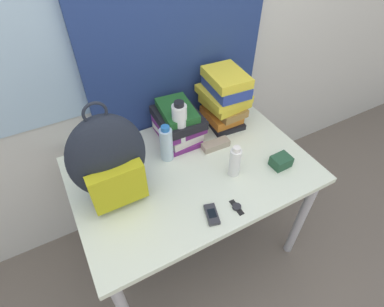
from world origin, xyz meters
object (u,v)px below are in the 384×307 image
book_stack_left (178,123)px  sports_bottle (180,128)px  water_bottle (166,144)px  sunscreen_bottle (235,162)px  wristwatch (237,207)px  camera_pouch (281,161)px  backpack (108,160)px  cell_phone (212,214)px  book_stack_center (224,98)px  sunglasses_case (216,145)px

book_stack_left → sports_bottle: bearing=-109.5°
water_bottle → sports_bottle: bearing=18.3°
water_bottle → sunscreen_bottle: water_bottle is taller
wristwatch → camera_pouch: bearing=18.1°
backpack → book_stack_left: size_ratio=1.77×
backpack → book_stack_left: (0.42, 0.21, -0.11)m
water_bottle → cell_phone: bearing=-87.4°
water_bottle → camera_pouch: size_ratio=2.14×
book_stack_center → backpack: bearing=-163.6°
sunscreen_bottle → sunglasses_case: 0.21m
sports_bottle → sunscreen_bottle: sports_bottle is taller
camera_pouch → wristwatch: bearing=-161.9°
book_stack_center → sunglasses_case: (-0.15, -0.17, -0.15)m
book_stack_left → backpack: bearing=-153.4°
book_stack_left → book_stack_center: (0.29, -0.00, 0.07)m
camera_pouch → cell_phone: bearing=-168.4°
backpack → book_stack_center: backpack is taller
camera_pouch → water_bottle: bearing=146.2°
water_bottle → sunglasses_case: bearing=-10.9°
sunglasses_case → book_stack_center: bearing=48.0°
sunglasses_case → water_bottle: bearing=169.1°
camera_pouch → sunglasses_case: bearing=128.7°
water_bottle → wristwatch: size_ratio=2.38×
sunscreen_bottle → sunglasses_case: bearing=84.0°
sunscreen_bottle → book_stack_center: bearing=65.1°
book_stack_left → sunglasses_case: 0.23m
book_stack_left → wristwatch: size_ratio=3.21×
book_stack_left → wristwatch: bearing=-88.6°
sunscreen_bottle → cell_phone: size_ratio=1.53×
wristwatch → sunglasses_case: bearing=72.0°
backpack → sunscreen_bottle: size_ratio=2.84×
book_stack_center → sunscreen_bottle: bearing=-114.9°
book_stack_left → cell_phone: book_stack_left is taller
cell_phone → camera_pouch: 0.47m
water_bottle → camera_pouch: (0.48, -0.32, -0.07)m
camera_pouch → sunscreen_bottle: bearing=164.3°
sunscreen_bottle → sunglasses_case: size_ratio=1.14×
sports_bottle → wristwatch: bearing=-84.4°
backpack → cell_phone: size_ratio=4.34×
sports_bottle → backpack: bearing=-162.6°
water_bottle → sunscreen_bottle: (0.24, -0.25, -0.02)m
backpack → sunscreen_bottle: 0.58m
water_bottle → cell_phone: (0.02, -0.41, -0.09)m
book_stack_center → water_bottle: book_stack_center is taller
book_stack_center → wristwatch: size_ratio=3.73×
cell_phone → camera_pouch: camera_pouch is taller
backpack → sports_bottle: size_ratio=1.66×
sports_bottle → camera_pouch: (0.38, -0.35, -0.11)m
wristwatch → water_bottle: bearing=107.6°
book_stack_left → sports_bottle: 0.10m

